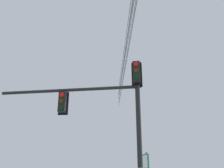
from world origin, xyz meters
TOP-DOWN VIEW (x-y plane):
  - signal_mast_assembly at (-0.81, 0.87)m, footprint 2.87×6.00m
  - overhead_wire_span at (0.78, 0.67)m, footprint 26.56×16.44m

SIDE VIEW (x-z plane):
  - signal_mast_assembly at x=-0.81m, z-range 1.49..8.32m
  - overhead_wire_span at x=0.78m, z-range 9.09..11.64m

